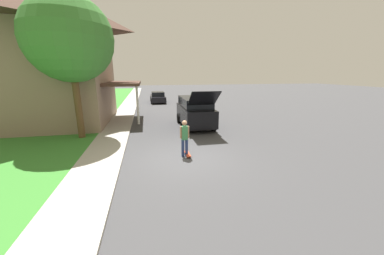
{
  "coord_description": "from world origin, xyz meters",
  "views": [
    {
      "loc": [
        -1.56,
        -8.76,
        3.62
      ],
      "look_at": [
        0.66,
        1.7,
        0.9
      ],
      "focal_mm": 20.0,
      "sensor_mm": 36.0,
      "label": 1
    }
  ],
  "objects_px": {
    "suv_parked": "(195,111)",
    "car_down_street": "(158,97)",
    "lawn_tree_near": "(69,39)",
    "skateboarder": "(185,137)",
    "skateboard": "(188,154)"
  },
  "relations": [
    {
      "from": "car_down_street",
      "to": "skateboard",
      "type": "relative_size",
      "value": 5.56
    },
    {
      "from": "skateboarder",
      "to": "skateboard",
      "type": "bearing_deg",
      "value": 19.82
    },
    {
      "from": "car_down_street",
      "to": "skateboarder",
      "type": "bearing_deg",
      "value": -89.58
    },
    {
      "from": "suv_parked",
      "to": "car_down_street",
      "type": "xyz_separation_m",
      "value": [
        -1.81,
        13.6,
        -0.44
      ]
    },
    {
      "from": "car_down_street",
      "to": "skateboarder",
      "type": "distance_m",
      "value": 18.92
    },
    {
      "from": "suv_parked",
      "to": "skateboard",
      "type": "height_order",
      "value": "suv_parked"
    },
    {
      "from": "lawn_tree_near",
      "to": "skateboard",
      "type": "bearing_deg",
      "value": -35.45
    },
    {
      "from": "lawn_tree_near",
      "to": "skateboarder",
      "type": "bearing_deg",
      "value": -36.49
    },
    {
      "from": "lawn_tree_near",
      "to": "car_down_street",
      "type": "relative_size",
      "value": 1.7
    },
    {
      "from": "lawn_tree_near",
      "to": "car_down_street",
      "type": "xyz_separation_m",
      "value": [
        5.13,
        15.02,
        -4.67
      ]
    },
    {
      "from": "suv_parked",
      "to": "skateboarder",
      "type": "relative_size",
      "value": 3.13
    },
    {
      "from": "car_down_street",
      "to": "skateboard",
      "type": "distance_m",
      "value": 18.88
    },
    {
      "from": "skateboarder",
      "to": "skateboard",
      "type": "relative_size",
      "value": 2.09
    },
    {
      "from": "lawn_tree_near",
      "to": "skateboarder",
      "type": "distance_m",
      "value": 7.89
    },
    {
      "from": "suv_parked",
      "to": "car_down_street",
      "type": "distance_m",
      "value": 13.72
    }
  ]
}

